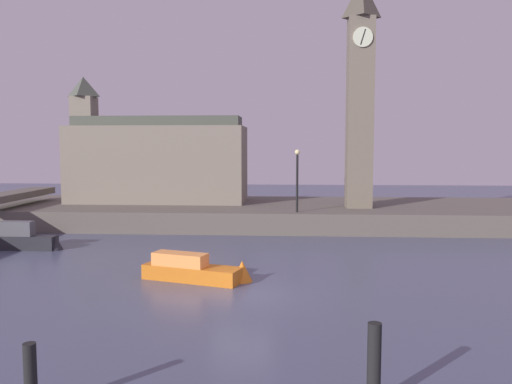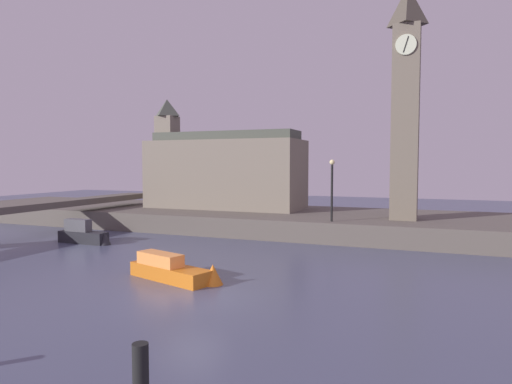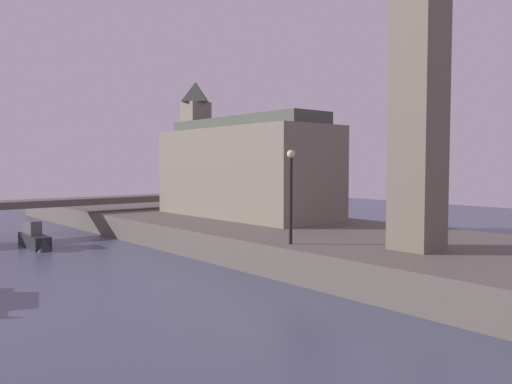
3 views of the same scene
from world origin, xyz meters
name	(u,v)px [view 1 (image 1 of 3)]	position (x,y,z in m)	size (l,w,h in m)	color
ground_plane	(242,295)	(0.00, 0.00, 0.00)	(120.00, 120.00, 0.00)	#474C66
far_embankment	(264,213)	(0.00, 20.00, 0.75)	(70.00, 12.00, 1.50)	#5B544C
clock_tower	(360,91)	(7.06, 18.14, 10.00)	(2.02, 2.08, 16.51)	#6B6051
parliament_hall	(154,160)	(-9.06, 21.34, 4.91)	(14.15, 5.66, 10.15)	slate
streetlamp	(297,174)	(2.49, 15.07, 4.15)	(0.36, 0.36, 4.31)	black
mooring_post_left	(31,378)	(-3.95, -9.67, 0.82)	(0.29, 0.29, 1.64)	black
mooring_post_right	(374,365)	(3.89, -8.84, 1.00)	(0.32, 0.32, 1.99)	black
boat_patrol_orange	(201,270)	(-2.04, 2.17, 0.47)	(5.34, 2.57, 1.45)	orange
boat_barge_dark	(27,239)	(-13.37, 8.53, 0.61)	(4.13, 0.98, 1.68)	#232328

